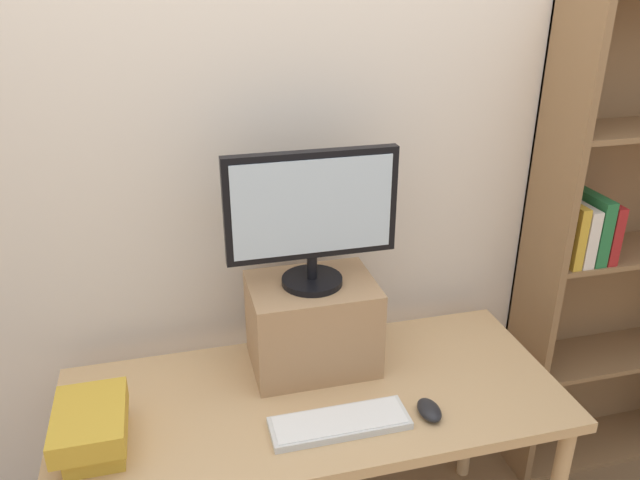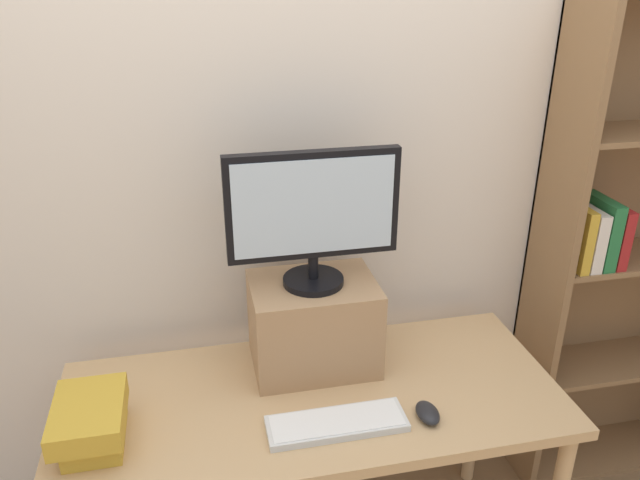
% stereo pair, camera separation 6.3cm
% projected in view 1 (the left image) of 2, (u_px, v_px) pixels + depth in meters
% --- Properties ---
extents(back_wall, '(7.00, 0.08, 2.60)m').
position_uv_depth(back_wall, '(279.00, 180.00, 2.11)').
color(back_wall, beige).
rests_on(back_wall, ground_plane).
extents(desk, '(1.54, 0.66, 0.76)m').
position_uv_depth(desk, '(313.00, 415.00, 1.95)').
color(desk, tan).
rests_on(desk, ground_plane).
extents(bookshelf_unit, '(0.82, 0.28, 1.91)m').
position_uv_depth(bookshelf_unit, '(622.00, 246.00, 2.41)').
color(bookshelf_unit, olive).
rests_on(bookshelf_unit, ground_plane).
extents(riser_box, '(0.40, 0.29, 0.30)m').
position_uv_depth(riser_box, '(312.00, 324.00, 2.01)').
color(riser_box, '#A87F56').
rests_on(riser_box, desk).
extents(computer_monitor, '(0.52, 0.19, 0.43)m').
position_uv_depth(computer_monitor, '(312.00, 214.00, 1.85)').
color(computer_monitor, black).
rests_on(computer_monitor, riser_box).
extents(keyboard, '(0.40, 0.13, 0.02)m').
position_uv_depth(keyboard, '(340.00, 423.00, 1.78)').
color(keyboard, silver).
rests_on(keyboard, desk).
extents(computer_mouse, '(0.06, 0.10, 0.04)m').
position_uv_depth(computer_mouse, '(429.00, 410.00, 1.82)').
color(computer_mouse, black).
rests_on(computer_mouse, desk).
extents(book_stack, '(0.19, 0.26, 0.13)m').
position_uv_depth(book_stack, '(92.00, 428.00, 1.68)').
color(book_stack, gold).
rests_on(book_stack, desk).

